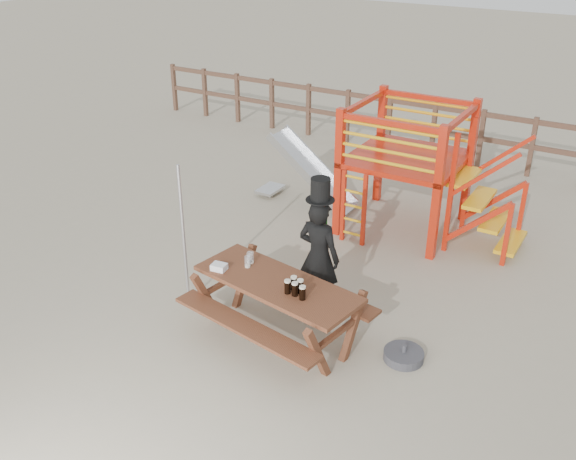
# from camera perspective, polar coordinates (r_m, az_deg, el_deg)

# --- Properties ---
(ground) EXTENTS (60.00, 60.00, 0.00)m
(ground) POSITION_cam_1_polar(r_m,az_deg,el_deg) (8.20, -0.90, -8.94)
(ground) COLOR tan
(ground) RESTS_ON ground
(back_fence) EXTENTS (15.09, 0.09, 1.20)m
(back_fence) POSITION_cam_1_polar(r_m,az_deg,el_deg) (13.74, 14.82, 8.74)
(back_fence) COLOR brown
(back_fence) RESTS_ON ground
(playground_fort) EXTENTS (4.71, 1.84, 2.10)m
(playground_fort) POSITION_cam_1_polar(r_m,az_deg,el_deg) (10.52, 10.03, 5.67)
(playground_fort) COLOR red
(playground_fort) RESTS_ON ground
(picnic_table) EXTENTS (2.28, 1.75, 0.81)m
(picnic_table) POSITION_cam_1_polar(r_m,az_deg,el_deg) (7.81, -0.96, -6.48)
(picnic_table) COLOR brown
(picnic_table) RESTS_ON ground
(man_with_hat) EXTENTS (0.60, 0.41, 1.88)m
(man_with_hat) POSITION_cam_1_polar(r_m,az_deg,el_deg) (8.17, 2.76, -2.14)
(man_with_hat) COLOR black
(man_with_hat) RESTS_ON ground
(metal_pole) EXTENTS (0.04, 0.04, 1.97)m
(metal_pole) POSITION_cam_1_polar(r_m,az_deg,el_deg) (8.39, -9.27, -0.55)
(metal_pole) COLOR #B2B2B7
(metal_pole) RESTS_ON ground
(parasol_base) EXTENTS (0.48, 0.48, 0.20)m
(parasol_base) POSITION_cam_1_polar(r_m,az_deg,el_deg) (7.83, 10.24, -10.91)
(parasol_base) COLOR #3B3A40
(parasol_base) RESTS_ON ground
(paper_bag) EXTENTS (0.20, 0.16, 0.08)m
(paper_bag) POSITION_cam_1_polar(r_m,az_deg,el_deg) (7.91, -6.15, -3.29)
(paper_bag) COLOR white
(paper_bag) RESTS_ON picnic_table
(stout_pints) EXTENTS (0.29, 0.21, 0.17)m
(stout_pints) POSITION_cam_1_polar(r_m,az_deg,el_deg) (7.37, 0.69, -5.13)
(stout_pints) COLOR black
(stout_pints) RESTS_ON picnic_table
(empty_glasses) EXTENTS (0.11, 0.18, 0.15)m
(empty_glasses) POSITION_cam_1_polar(r_m,az_deg,el_deg) (7.99, -3.46, -2.63)
(empty_glasses) COLOR silver
(empty_glasses) RESTS_ON picnic_table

